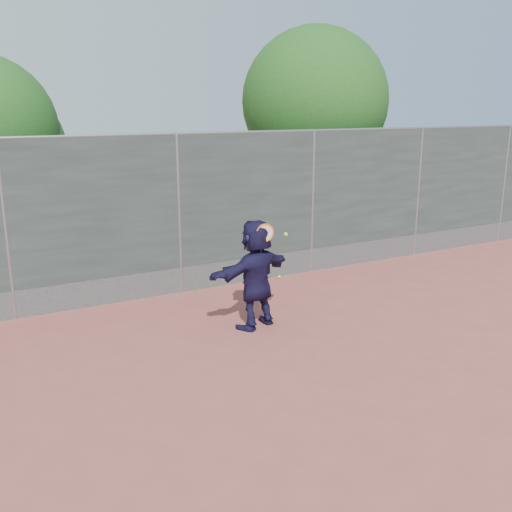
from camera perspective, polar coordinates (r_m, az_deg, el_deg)
ground at (r=8.20m, az=1.74°, el=-10.39°), size 80.00×80.00×0.00m
player at (r=9.10m, az=-0.00°, el=-1.80°), size 1.73×0.98×1.78m
ball_ground at (r=11.89m, az=2.33°, el=-2.10°), size 0.07×0.07×0.07m
fence at (r=10.75m, az=-7.70°, el=4.46°), size 20.00×0.06×3.03m
swing_action at (r=8.81m, az=1.10°, el=2.20°), size 0.59×0.14×0.51m
tree_right at (r=14.80m, az=6.38°, el=14.72°), size 3.78×3.60×5.39m
weed_clump at (r=11.10m, az=-5.81°, el=-2.87°), size 0.68×0.07×0.30m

